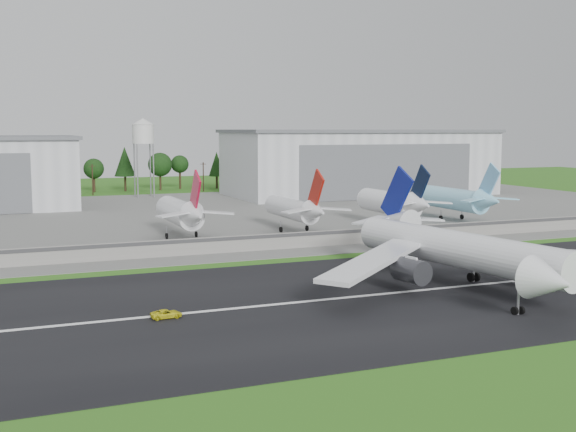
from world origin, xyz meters
name	(u,v)px	position (x,y,z in m)	size (l,w,h in m)	color
ground	(433,308)	(0.00, 0.00, 0.00)	(600.00, 600.00, 0.00)	#216217
runway	(397,293)	(0.00, 10.00, 0.05)	(320.00, 60.00, 0.10)	black
runway_centerline	(397,293)	(0.00, 10.00, 0.11)	(220.00, 1.00, 0.02)	white
apron	(204,215)	(0.00, 120.00, 0.05)	(320.00, 150.00, 0.10)	slate
blast_fence	(287,241)	(0.00, 54.99, 1.81)	(240.00, 0.61, 3.50)	gray
hangar_east	(359,162)	(75.00, 164.92, 12.63)	(102.00, 47.00, 25.20)	silver
water_tower	(143,131)	(-5.00, 185.00, 24.55)	(8.40, 8.40, 29.40)	#99999E
utility_poles	(150,193)	(0.00, 200.00, 0.00)	(230.00, 3.00, 12.00)	black
treeline	(143,190)	(0.00, 215.00, 0.00)	(320.00, 16.00, 22.00)	black
main_airliner	(459,258)	(11.05, 9.57, 4.89)	(56.64, 59.18, 18.17)	white
ground_vehicle	(166,314)	(-36.45, 8.47, 0.69)	(1.95, 4.23, 1.18)	yellow
parked_jet_red_a	(183,213)	(-17.24, 76.57, 6.22)	(7.36, 31.29, 16.73)	white
parked_jet_red_b	(296,209)	(11.13, 76.50, 5.86)	(7.36, 31.29, 16.34)	white
parked_jet_navy	(395,203)	(38.92, 76.58, 6.33)	(7.36, 31.29, 16.84)	white
parked_jet_skyblue	(455,198)	(60.98, 81.58, 6.26)	(7.36, 37.29, 16.82)	#93DEFE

